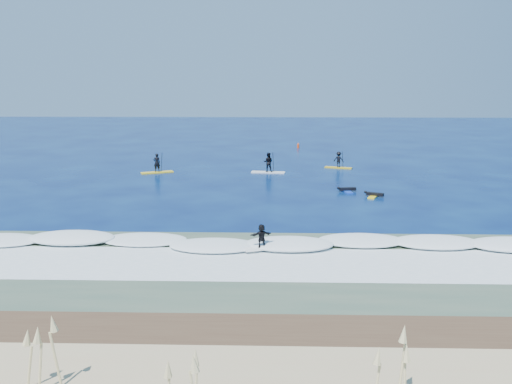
{
  "coord_description": "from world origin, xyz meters",
  "views": [
    {
      "loc": [
        0.06,
        -39.59,
        9.21
      ],
      "look_at": [
        -1.09,
        1.27,
        0.6
      ],
      "focal_mm": 40.0,
      "sensor_mm": 36.0,
      "label": 1
    }
  ],
  "objects_px": {
    "prone_paddler_far": "(347,190)",
    "marker_buoy": "(298,146)",
    "sup_paddler_left": "(157,166)",
    "prone_paddler_near": "(374,195)",
    "sup_paddler_center": "(268,164)",
    "sup_paddler_right": "(339,161)",
    "wave_surfer": "(261,238)"
  },
  "relations": [
    {
      "from": "sup_paddler_left",
      "to": "prone_paddler_near",
      "type": "relative_size",
      "value": 1.56
    },
    {
      "from": "prone_paddler_far",
      "to": "marker_buoy",
      "type": "relative_size",
      "value": 2.81
    },
    {
      "from": "sup_paddler_center",
      "to": "wave_surfer",
      "type": "height_order",
      "value": "sup_paddler_center"
    },
    {
      "from": "sup_paddler_left",
      "to": "sup_paddler_right",
      "type": "xyz_separation_m",
      "value": [
        17.24,
        3.14,
        0.07
      ]
    },
    {
      "from": "sup_paddler_center",
      "to": "marker_buoy",
      "type": "height_order",
      "value": "sup_paddler_center"
    },
    {
      "from": "wave_surfer",
      "to": "marker_buoy",
      "type": "bearing_deg",
      "value": 63.64
    },
    {
      "from": "marker_buoy",
      "to": "wave_surfer",
      "type": "bearing_deg",
      "value": -95.14
    },
    {
      "from": "sup_paddler_center",
      "to": "wave_surfer",
      "type": "bearing_deg",
      "value": -83.31
    },
    {
      "from": "sup_paddler_center",
      "to": "marker_buoy",
      "type": "bearing_deg",
      "value": 85.73
    },
    {
      "from": "marker_buoy",
      "to": "sup_paddler_center",
      "type": "bearing_deg",
      "value": -101.4
    },
    {
      "from": "sup_paddler_right",
      "to": "sup_paddler_center",
      "type": "bearing_deg",
      "value": -139.39
    },
    {
      "from": "wave_surfer",
      "to": "marker_buoy",
      "type": "xyz_separation_m",
      "value": [
        3.76,
        41.73,
        -0.47
      ]
    },
    {
      "from": "marker_buoy",
      "to": "sup_paddler_right",
      "type": "bearing_deg",
      "value": -77.58
    },
    {
      "from": "sup_paddler_center",
      "to": "wave_surfer",
      "type": "relative_size",
      "value": 1.66
    },
    {
      "from": "sup_paddler_left",
      "to": "sup_paddler_center",
      "type": "bearing_deg",
      "value": -22.49
    },
    {
      "from": "marker_buoy",
      "to": "prone_paddler_near",
      "type": "bearing_deg",
      "value": -80.89
    },
    {
      "from": "prone_paddler_far",
      "to": "wave_surfer",
      "type": "distance_m",
      "value": 16.85
    },
    {
      "from": "wave_surfer",
      "to": "prone_paddler_far",
      "type": "bearing_deg",
      "value": 46.41
    },
    {
      "from": "sup_paddler_left",
      "to": "prone_paddler_far",
      "type": "height_order",
      "value": "sup_paddler_left"
    },
    {
      "from": "sup_paddler_center",
      "to": "marker_buoy",
      "type": "xyz_separation_m",
      "value": [
        3.58,
        17.75,
        -0.51
      ]
    },
    {
      "from": "sup_paddler_center",
      "to": "prone_paddler_far",
      "type": "height_order",
      "value": "sup_paddler_center"
    },
    {
      "from": "sup_paddler_center",
      "to": "prone_paddler_far",
      "type": "relative_size",
      "value": 1.61
    },
    {
      "from": "sup_paddler_center",
      "to": "wave_surfer",
      "type": "distance_m",
      "value": 23.98
    },
    {
      "from": "sup_paddler_left",
      "to": "marker_buoy",
      "type": "distance_m",
      "value": 22.84
    },
    {
      "from": "sup_paddler_right",
      "to": "prone_paddler_near",
      "type": "bearing_deg",
      "value": -66.4
    },
    {
      "from": "sup_paddler_center",
      "to": "marker_buoy",
      "type": "relative_size",
      "value": 4.52
    },
    {
      "from": "sup_paddler_right",
      "to": "prone_paddler_near",
      "type": "distance_m",
      "value": 13.12
    },
    {
      "from": "prone_paddler_near",
      "to": "marker_buoy",
      "type": "relative_size",
      "value": 2.74
    },
    {
      "from": "sup_paddler_center",
      "to": "sup_paddler_right",
      "type": "xyz_separation_m",
      "value": [
        6.87,
        2.81,
        -0.09
      ]
    },
    {
      "from": "marker_buoy",
      "to": "prone_paddler_far",
      "type": "bearing_deg",
      "value": -84.21
    },
    {
      "from": "sup_paddler_left",
      "to": "prone_paddler_far",
      "type": "distance_m",
      "value": 18.47
    },
    {
      "from": "sup_paddler_center",
      "to": "prone_paddler_far",
      "type": "xyz_separation_m",
      "value": [
        6.23,
        -8.4,
        -0.68
      ]
    }
  ]
}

